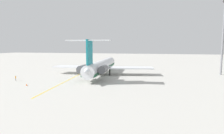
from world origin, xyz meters
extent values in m
plane|color=#B7B5AD|center=(0.00, 0.00, 0.00)|extent=(376.32, 376.32, 0.00)
cylinder|color=silver|center=(-1.69, 8.22, 3.40)|extent=(38.51, 7.06, 4.09)
cone|color=silver|center=(-20.78, 6.73, 3.40)|extent=(4.55, 4.24, 3.92)
cone|color=silver|center=(17.41, 9.72, 3.77)|extent=(6.21, 3.93, 3.47)
cube|color=#195133|center=(-1.69, 8.22, 2.49)|extent=(37.67, 7.08, 0.90)
cube|color=silver|center=(-1.71, -2.37, 2.69)|extent=(6.83, 17.19, 0.41)
cube|color=silver|center=(-3.36, 18.68, 2.69)|extent=(9.37, 17.90, 0.41)
cylinder|color=#515156|center=(11.72, 5.97, 3.71)|extent=(5.28, 2.76, 2.37)
cube|color=silver|center=(11.67, 6.68, 3.71)|extent=(3.16, 1.54, 0.49)
cylinder|color=#515156|center=(11.21, 12.53, 3.71)|extent=(5.28, 2.76, 2.37)
cube|color=silver|center=(11.26, 11.82, 3.71)|extent=(3.16, 1.54, 0.49)
cube|color=teal|center=(14.86, 9.52, 9.07)|extent=(5.55, 0.84, 7.24)
cube|color=silver|center=(15.54, 6.28, 12.39)|extent=(4.28, 6.24, 0.29)
cube|color=silver|center=(15.03, 12.82, 12.39)|extent=(4.28, 6.24, 0.29)
cylinder|color=black|center=(-13.36, 7.31, 1.55)|extent=(0.45, 0.45, 3.10)
cylinder|color=black|center=(-0.16, 5.06, 1.55)|extent=(0.45, 0.45, 3.10)
cylinder|color=black|center=(-0.67, 11.58, 1.55)|extent=(0.45, 0.45, 3.10)
cylinder|color=black|center=(17.11, -14.06, 0.39)|extent=(0.10, 0.10, 0.78)
cylinder|color=black|center=(16.99, -14.14, 0.39)|extent=(0.10, 0.10, 0.78)
cylinder|color=orange|center=(17.05, -14.10, 1.09)|extent=(0.26, 0.26, 0.62)
sphere|color=tan|center=(17.05, -14.10, 1.52)|extent=(0.24, 0.24, 0.24)
cylinder|color=orange|center=(17.19, -14.01, 1.12)|extent=(0.07, 0.07, 0.53)
cylinder|color=orange|center=(16.91, -14.20, 1.12)|extent=(0.07, 0.07, 0.53)
cylinder|color=black|center=(-21.43, 25.76, 0.39)|extent=(0.10, 0.10, 0.78)
cylinder|color=black|center=(-21.43, 25.90, 0.39)|extent=(0.10, 0.10, 0.78)
cylinder|color=#262628|center=(-21.43, 25.83, 1.09)|extent=(0.26, 0.26, 0.62)
sphere|color=#DBB28E|center=(-21.43, 25.83, 1.52)|extent=(0.24, 0.24, 0.24)
cylinder|color=#262628|center=(-21.43, 25.66, 1.12)|extent=(0.07, 0.07, 0.52)
cylinder|color=#262628|center=(-21.43, 26.00, 1.12)|extent=(0.07, 0.07, 0.52)
cone|color=#EA590F|center=(22.41, -6.07, 0.28)|extent=(0.40, 0.40, 0.55)
cone|color=#EA590F|center=(-22.32, -9.13, 0.28)|extent=(0.40, 0.40, 0.55)
cube|color=gold|center=(-1.69, -0.29, 0.00)|extent=(70.24, 7.92, 0.01)
cylinder|color=slate|center=(-11.85, 51.98, 13.42)|extent=(0.70, 0.70, 26.84)
cube|color=#2D2D30|center=(-13.35, 51.98, 26.99)|extent=(0.70, 0.50, 0.44)
camera|label=1|loc=(66.70, 28.68, 10.96)|focal=30.49mm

